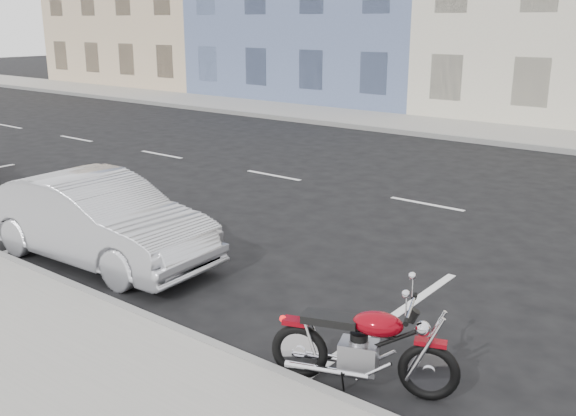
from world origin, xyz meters
name	(u,v)px	position (x,y,z in m)	size (l,w,h in m)	color
ground	(527,223)	(0.00, 0.00, 0.00)	(120.00, 120.00, 0.00)	black
sidewalk_far	(464,130)	(-5.00, 8.70, 0.07)	(80.00, 3.40, 0.15)	gray
curb_near	(22,267)	(-5.00, -7.00, 0.08)	(80.00, 0.12, 0.16)	gray
curb_far	(441,137)	(-5.00, 7.00, 0.08)	(80.00, 0.12, 0.16)	gray
motorcycle	(432,360)	(1.18, -6.32, 0.43)	(1.81, 0.87, 0.95)	black
sedan_silver	(97,219)	(-4.51, -5.99, 0.66)	(1.40, 4.02, 1.32)	#B2B3BA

